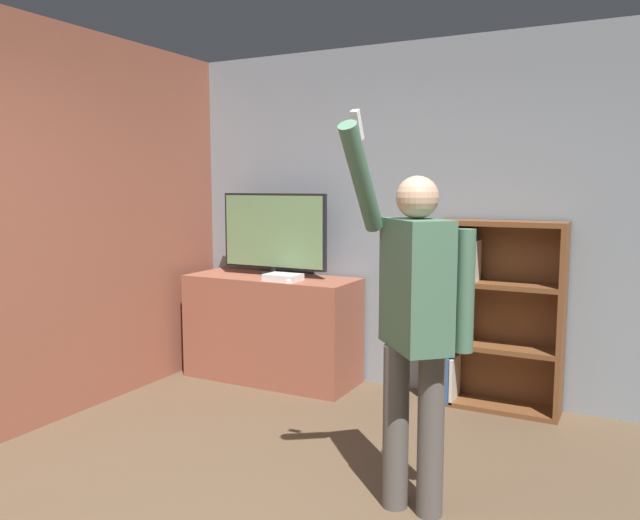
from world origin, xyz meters
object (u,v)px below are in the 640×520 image
at_px(game_console, 283,277).
at_px(bookshelf, 484,312).
at_px(person, 415,313).
at_px(television, 274,234).

bearing_deg(game_console, bookshelf, 11.27).
bearing_deg(person, television, -173.46).
bearing_deg(bookshelf, person, -88.78).
height_order(game_console, person, person).
relative_size(television, bookshelf, 0.70).
distance_m(bookshelf, person, 1.69).
bearing_deg(game_console, television, 135.85).
bearing_deg(game_console, person, -41.45).
height_order(television, person, person).
xyz_separation_m(game_console, bookshelf, (1.51, 0.30, -0.19)).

